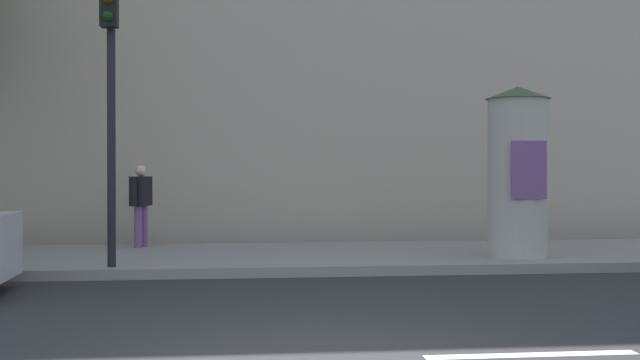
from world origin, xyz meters
TOP-DOWN VIEW (x-y plane):
  - sidewalk_curb at (0.00, 7.00)m, footprint 36.00×4.00m
  - lane_markings at (-0.00, 0.00)m, footprint 25.80×0.16m
  - traffic_light at (-2.43, 5.24)m, footprint 0.24×0.45m
  - poster_column at (3.83, 6.01)m, footprint 1.04×1.04m
  - pedestrian_in_red_top at (-2.34, 8.30)m, footprint 0.37×0.65m

SIDE VIEW (x-z plane):
  - lane_markings at x=0.00m, z-range 0.00..0.01m
  - sidewalk_curb at x=0.00m, z-range 0.00..0.15m
  - pedestrian_in_red_top at x=-2.34m, z-range 0.28..1.76m
  - poster_column at x=3.83m, z-range 0.17..2.89m
  - traffic_light at x=-2.43m, z-range 0.88..5.02m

